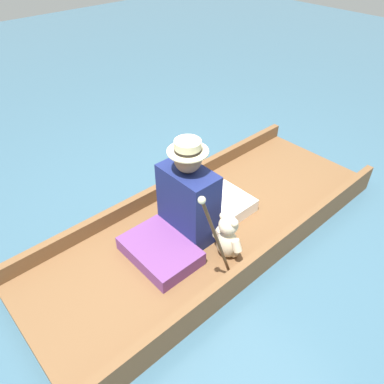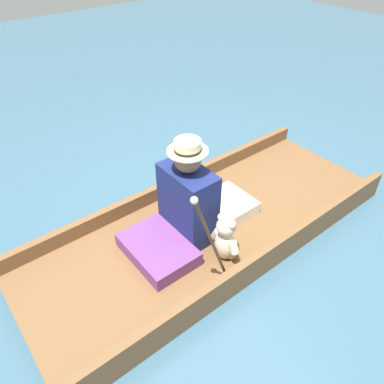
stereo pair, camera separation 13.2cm
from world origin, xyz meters
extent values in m
plane|color=#385B70|center=(0.00, 0.00, 0.00)|extent=(16.00, 16.00, 0.00)
cube|color=brown|center=(0.00, 0.00, 0.06)|extent=(1.13, 3.05, 0.11)
cube|color=brown|center=(-0.54, 0.00, 0.18)|extent=(0.06, 3.05, 0.13)
cube|color=brown|center=(0.54, 0.00, 0.18)|extent=(0.06, 3.05, 0.13)
cube|color=#6B3875|center=(0.01, -0.52, 0.17)|extent=(0.56, 0.39, 0.11)
cube|color=white|center=(-0.04, 0.16, 0.17)|extent=(0.39, 0.48, 0.11)
cube|color=navy|center=(-0.04, -0.20, 0.40)|extent=(0.43, 0.25, 0.58)
cube|color=beige|center=(-0.04, -0.07, 0.45)|extent=(0.04, 0.01, 0.32)
cube|color=white|center=(-0.16, -0.08, 0.48)|extent=(0.02, 0.01, 0.35)
cube|color=white|center=(0.08, -0.08, 0.48)|extent=(0.02, 0.01, 0.35)
sphere|color=#936B4C|center=(-0.04, -0.20, 0.79)|extent=(0.19, 0.19, 0.19)
cylinder|color=beige|center=(-0.04, -0.20, 0.85)|extent=(0.28, 0.28, 0.01)
cylinder|color=beige|center=(-0.04, -0.20, 0.90)|extent=(0.18, 0.18, 0.07)
cylinder|color=black|center=(-0.04, -0.20, 0.87)|extent=(0.19, 0.19, 0.02)
ellipsoid|color=beige|center=(0.32, -0.16, 0.23)|extent=(0.16, 0.14, 0.24)
sphere|color=beige|center=(0.32, -0.16, 0.41)|extent=(0.14, 0.14, 0.14)
sphere|color=tan|center=(0.32, -0.10, 0.40)|extent=(0.06, 0.06, 0.06)
sphere|color=beige|center=(0.27, -0.16, 0.46)|extent=(0.06, 0.06, 0.06)
sphere|color=beige|center=(0.37, -0.16, 0.46)|extent=(0.06, 0.06, 0.06)
cylinder|color=beige|center=(0.24, -0.16, 0.28)|extent=(0.09, 0.06, 0.11)
cylinder|color=beige|center=(0.41, -0.16, 0.28)|extent=(0.09, 0.06, 0.11)
sphere|color=beige|center=(0.28, -0.12, 0.14)|extent=(0.07, 0.07, 0.07)
sphere|color=beige|center=(0.37, -0.12, 0.14)|extent=(0.07, 0.07, 0.07)
cylinder|color=silver|center=(-0.45, 0.16, 0.12)|extent=(0.09, 0.09, 0.01)
cylinder|color=silver|center=(-0.45, 0.16, 0.15)|extent=(0.01, 0.01, 0.07)
cone|color=silver|center=(-0.45, 0.16, 0.21)|extent=(0.10, 0.10, 0.05)
cylinder|color=brown|center=(0.47, -0.41, 0.53)|extent=(0.02, 0.31, 0.83)
sphere|color=beige|center=(0.47, -0.56, 0.94)|extent=(0.04, 0.04, 0.04)
camera|label=1|loc=(1.54, -1.60, 2.17)|focal=35.00mm
camera|label=2|loc=(1.63, -1.50, 2.17)|focal=35.00mm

